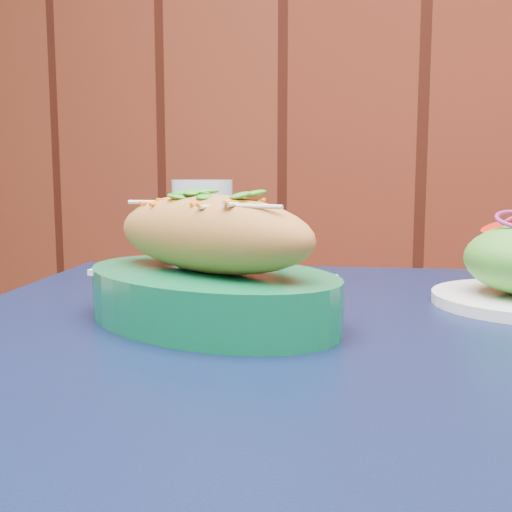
% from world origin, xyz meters
% --- Properties ---
extents(cafe_table, '(0.96, 0.96, 0.75)m').
position_xyz_m(cafe_table, '(0.44, 1.74, 0.66)').
color(cafe_table, black).
rests_on(cafe_table, ground).
extents(banh_mi_basket, '(0.34, 0.29, 0.13)m').
position_xyz_m(banh_mi_basket, '(0.32, 1.73, 0.80)').
color(banh_mi_basket, '#0B6338').
rests_on(banh_mi_basket, cafe_table).
extents(water_glass, '(0.08, 0.08, 0.13)m').
position_xyz_m(water_glass, '(0.20, 1.97, 0.82)').
color(water_glass, silver).
rests_on(water_glass, cafe_table).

